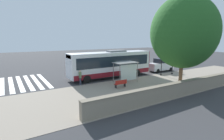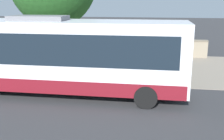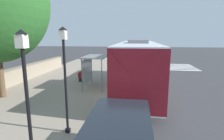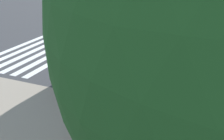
% 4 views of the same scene
% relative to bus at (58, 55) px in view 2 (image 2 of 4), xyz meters
% --- Properties ---
extents(ground_plane, '(120.00, 120.00, 0.00)m').
position_rel_bus_xyz_m(ground_plane, '(-1.83, -1.34, -1.96)').
color(ground_plane, '#353538').
rests_on(ground_plane, ground).
extents(sidewalk_plaza, '(9.00, 44.00, 0.02)m').
position_rel_bus_xyz_m(sidewalk_plaza, '(-6.33, -1.34, -1.95)').
color(sidewalk_plaza, gray).
rests_on(sidewalk_plaza, ground).
extents(stone_wall, '(0.60, 20.00, 1.40)m').
position_rel_bus_xyz_m(stone_wall, '(-10.38, -1.34, -1.26)').
color(stone_wall, gray).
rests_on(stone_wall, ground).
extents(bus, '(2.77, 12.06, 3.80)m').
position_rel_bus_xyz_m(bus, '(0.00, 0.00, 0.00)').
color(bus, silver).
rests_on(bus, ground).
extents(bus_shelter, '(1.76, 2.96, 2.53)m').
position_rel_bus_xyz_m(bus_shelter, '(-3.40, -0.17, 0.14)').
color(bus_shelter, slate).
rests_on(bus_shelter, ground).
extents(pedestrian, '(0.34, 0.24, 1.80)m').
position_rel_bus_xyz_m(pedestrian, '(-1.63, 5.25, -0.89)').
color(pedestrian, '#2D3347').
rests_on(pedestrian, ground).
extents(bench, '(0.40, 1.52, 0.88)m').
position_rel_bus_xyz_m(bench, '(-5.06, 1.80, -1.49)').
color(bench, maroon).
rests_on(bench, ground).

